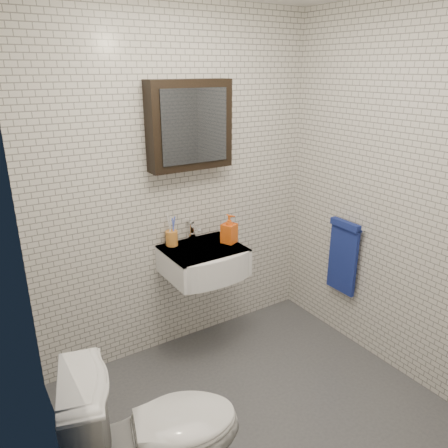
% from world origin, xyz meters
% --- Properties ---
extents(ground, '(2.20, 2.00, 0.01)m').
position_xyz_m(ground, '(0.00, 0.00, 0.01)').
color(ground, '#44474B').
rests_on(ground, ground).
extents(room_shell, '(2.22, 2.02, 2.51)m').
position_xyz_m(room_shell, '(0.00, 0.00, 1.47)').
color(room_shell, silver).
rests_on(room_shell, ground).
extents(washbasin, '(0.55, 0.50, 0.20)m').
position_xyz_m(washbasin, '(0.05, 0.73, 0.76)').
color(washbasin, white).
rests_on(washbasin, room_shell).
extents(faucet, '(0.06, 0.20, 0.15)m').
position_xyz_m(faucet, '(0.05, 0.93, 0.92)').
color(faucet, silver).
rests_on(faucet, washbasin).
extents(mirror_cabinet, '(0.60, 0.15, 0.60)m').
position_xyz_m(mirror_cabinet, '(0.05, 0.93, 1.70)').
color(mirror_cabinet, black).
rests_on(mirror_cabinet, room_shell).
extents(towel_rail, '(0.09, 0.30, 0.58)m').
position_xyz_m(towel_rail, '(1.04, 0.35, 0.72)').
color(towel_rail, silver).
rests_on(towel_rail, room_shell).
extents(toothbrush_cup, '(0.11, 0.11, 0.24)m').
position_xyz_m(toothbrush_cup, '(-0.11, 0.94, 0.91)').
color(toothbrush_cup, orange).
rests_on(toothbrush_cup, washbasin).
extents(soap_bottle, '(0.13, 0.13, 0.22)m').
position_xyz_m(soap_bottle, '(0.27, 0.76, 0.96)').
color(soap_bottle, orange).
rests_on(soap_bottle, washbasin).
extents(toilet, '(0.90, 0.66, 0.83)m').
position_xyz_m(toilet, '(-0.77, -0.19, 0.41)').
color(toilet, silver).
rests_on(toilet, ground).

